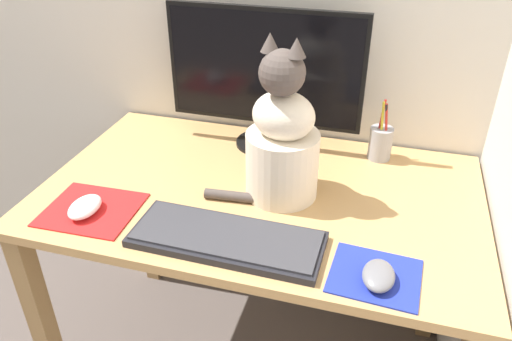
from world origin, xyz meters
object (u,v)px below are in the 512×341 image
object	(u,v)px
monitor	(264,74)
cat	(282,141)
keyboard	(227,239)
computer_mouse_right	(379,276)
pen_cup	(381,142)
computer_mouse_left	(85,207)

from	to	relation	value
monitor	cat	xyz separation A→B (m)	(0.11, -0.25, -0.07)
keyboard	cat	distance (m)	0.28
computer_mouse_right	pen_cup	size ratio (longest dim) A/B	0.54
monitor	cat	size ratio (longest dim) A/B	1.36
monitor	keyboard	xyz separation A→B (m)	(0.05, -0.48, -0.21)
pen_cup	keyboard	bearing A→B (deg)	-121.46
computer_mouse_left	cat	distance (m)	0.51
pen_cup	computer_mouse_left	bearing A→B (deg)	-144.17
computer_mouse_right	cat	bearing A→B (deg)	135.42
pen_cup	computer_mouse_right	bearing A→B (deg)	-85.98
monitor	cat	bearing A→B (deg)	-65.69
keyboard	pen_cup	bearing A→B (deg)	59.40
computer_mouse_left	cat	world-z (taller)	cat
cat	computer_mouse_left	bearing A→B (deg)	-138.21
computer_mouse_right	cat	size ratio (longest dim) A/B	0.23
computer_mouse_left	computer_mouse_right	bearing A→B (deg)	-3.66
cat	keyboard	bearing A→B (deg)	-91.69
monitor	computer_mouse_right	distance (m)	0.67
keyboard	computer_mouse_left	world-z (taller)	computer_mouse_left
monitor	pen_cup	size ratio (longest dim) A/B	3.18
keyboard	cat	bearing A→B (deg)	74.11
monitor	keyboard	world-z (taller)	monitor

